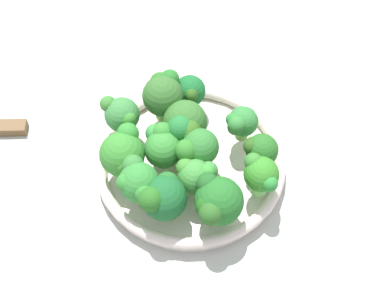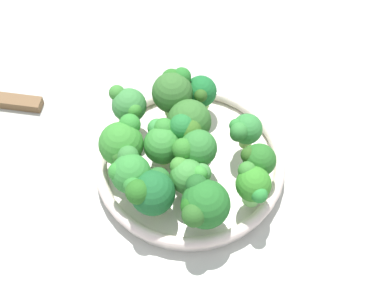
{
  "view_description": "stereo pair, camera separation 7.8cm",
  "coord_description": "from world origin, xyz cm",
  "px_view_note": "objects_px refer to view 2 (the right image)",
  "views": [
    {
      "loc": [
        42.7,
        11.07,
        70.74
      ],
      "look_at": [
        -0.38,
        0.15,
        5.96
      ],
      "focal_mm": 53.74,
      "sensor_mm": 36.0,
      "label": 1
    },
    {
      "loc": [
        40.1,
        18.48,
        70.74
      ],
      "look_at": [
        -0.38,
        0.15,
        5.96
      ],
      "focal_mm": 53.74,
      "sensor_mm": 36.0,
      "label": 2
    }
  ],
  "objects_px": {
    "broccoli_floret_6": "(195,149)",
    "broccoli_floret_9": "(129,106)",
    "broccoli_floret_10": "(200,92)",
    "broccoli_floret_13": "(122,143)",
    "bowl": "(192,162)",
    "broccoli_floret_3": "(244,130)",
    "broccoli_floret_1": "(173,91)",
    "broccoli_floret_8": "(189,175)",
    "broccoli_floret_7": "(203,204)",
    "broccoli_floret_11": "(258,161)",
    "broccoli_floret_2": "(253,185)",
    "broccoli_floret_12": "(151,192)",
    "broccoli_floret_4": "(130,173)",
    "broccoli_floret_0": "(163,142)",
    "broccoli_floret_5": "(188,124)"
  },
  "relations": [
    {
      "from": "broccoli_floret_6",
      "to": "broccoli_floret_9",
      "type": "height_order",
      "value": "broccoli_floret_6"
    },
    {
      "from": "broccoli_floret_10",
      "to": "broccoli_floret_13",
      "type": "distance_m",
      "value": 0.14
    },
    {
      "from": "bowl",
      "to": "broccoli_floret_3",
      "type": "relative_size",
      "value": 4.6
    },
    {
      "from": "broccoli_floret_1",
      "to": "broccoli_floret_8",
      "type": "bearing_deg",
      "value": 34.14
    },
    {
      "from": "bowl",
      "to": "broccoli_floret_1",
      "type": "bearing_deg",
      "value": -136.98
    },
    {
      "from": "broccoli_floret_10",
      "to": "broccoli_floret_13",
      "type": "xyz_separation_m",
      "value": [
        0.13,
        -0.06,
        0.01
      ]
    },
    {
      "from": "broccoli_floret_7",
      "to": "broccoli_floret_11",
      "type": "distance_m",
      "value": 0.1
    },
    {
      "from": "broccoli_floret_3",
      "to": "broccoli_floret_8",
      "type": "xyz_separation_m",
      "value": [
        0.1,
        -0.04,
        -0.0
      ]
    },
    {
      "from": "bowl",
      "to": "broccoli_floret_10",
      "type": "distance_m",
      "value": 0.1
    },
    {
      "from": "broccoli_floret_2",
      "to": "broccoli_floret_12",
      "type": "height_order",
      "value": "broccoli_floret_12"
    },
    {
      "from": "broccoli_floret_2",
      "to": "broccoli_floret_13",
      "type": "height_order",
      "value": "broccoli_floret_13"
    },
    {
      "from": "broccoli_floret_10",
      "to": "broccoli_floret_11",
      "type": "distance_m",
      "value": 0.14
    },
    {
      "from": "broccoli_floret_3",
      "to": "broccoli_floret_8",
      "type": "height_order",
      "value": "same"
    },
    {
      "from": "broccoli_floret_8",
      "to": "broccoli_floret_13",
      "type": "bearing_deg",
      "value": -94.1
    },
    {
      "from": "bowl",
      "to": "broccoli_floret_9",
      "type": "relative_size",
      "value": 4.13
    },
    {
      "from": "broccoli_floret_6",
      "to": "broccoli_floret_8",
      "type": "bearing_deg",
      "value": 11.88
    },
    {
      "from": "broccoli_floret_4",
      "to": "broccoli_floret_6",
      "type": "distance_m",
      "value": 0.09
    },
    {
      "from": "broccoli_floret_4",
      "to": "broccoli_floret_11",
      "type": "distance_m",
      "value": 0.17
    },
    {
      "from": "broccoli_floret_0",
      "to": "broccoli_floret_3",
      "type": "height_order",
      "value": "broccoli_floret_0"
    },
    {
      "from": "broccoli_floret_13",
      "to": "broccoli_floret_5",
      "type": "bearing_deg",
      "value": 133.97
    },
    {
      "from": "broccoli_floret_9",
      "to": "broccoli_floret_12",
      "type": "bearing_deg",
      "value": 39.26
    },
    {
      "from": "broccoli_floret_8",
      "to": "broccoli_floret_9",
      "type": "xyz_separation_m",
      "value": [
        -0.07,
        -0.12,
        0.0
      ]
    },
    {
      "from": "broccoli_floret_4",
      "to": "broccoli_floret_11",
      "type": "xyz_separation_m",
      "value": [
        -0.09,
        0.14,
        -0.01
      ]
    },
    {
      "from": "broccoli_floret_7",
      "to": "broccoli_floret_13",
      "type": "height_order",
      "value": "broccoli_floret_7"
    },
    {
      "from": "broccoli_floret_2",
      "to": "broccoli_floret_4",
      "type": "height_order",
      "value": "broccoli_floret_4"
    },
    {
      "from": "broccoli_floret_1",
      "to": "broccoli_floret_7",
      "type": "height_order",
      "value": "broccoli_floret_1"
    },
    {
      "from": "broccoli_floret_4",
      "to": "broccoli_floret_13",
      "type": "distance_m",
      "value": 0.05
    },
    {
      "from": "broccoli_floret_8",
      "to": "broccoli_floret_3",
      "type": "bearing_deg",
      "value": 157.79
    },
    {
      "from": "broccoli_floret_4",
      "to": "broccoli_floret_5",
      "type": "height_order",
      "value": "same"
    },
    {
      "from": "broccoli_floret_1",
      "to": "broccoli_floret_7",
      "type": "xyz_separation_m",
      "value": [
        0.15,
        0.11,
        -0.01
      ]
    },
    {
      "from": "broccoli_floret_5",
      "to": "broccoli_floret_2",
      "type": "bearing_deg",
      "value": 65.49
    },
    {
      "from": "broccoli_floret_7",
      "to": "broccoli_floret_13",
      "type": "distance_m",
      "value": 0.14
    },
    {
      "from": "broccoli_floret_7",
      "to": "broccoli_floret_12",
      "type": "relative_size",
      "value": 1.02
    },
    {
      "from": "broccoli_floret_0",
      "to": "broccoli_floret_11",
      "type": "distance_m",
      "value": 0.13
    },
    {
      "from": "bowl",
      "to": "broccoli_floret_9",
      "type": "height_order",
      "value": "broccoli_floret_9"
    },
    {
      "from": "broccoli_floret_7",
      "to": "broccoli_floret_0",
      "type": "bearing_deg",
      "value": -127.29
    },
    {
      "from": "broccoli_floret_7",
      "to": "broccoli_floret_11",
      "type": "relative_size",
      "value": 1.17
    },
    {
      "from": "broccoli_floret_5",
      "to": "broccoli_floret_3",
      "type": "bearing_deg",
      "value": 108.15
    },
    {
      "from": "broccoli_floret_2",
      "to": "broccoli_floret_8",
      "type": "xyz_separation_m",
      "value": [
        0.02,
        -0.08,
        -0.0
      ]
    },
    {
      "from": "broccoli_floret_0",
      "to": "broccoli_floret_11",
      "type": "bearing_deg",
      "value": 100.72
    },
    {
      "from": "broccoli_floret_1",
      "to": "broccoli_floret_4",
      "type": "bearing_deg",
      "value": 2.88
    },
    {
      "from": "broccoli_floret_13",
      "to": "broccoli_floret_8",
      "type": "bearing_deg",
      "value": 85.9
    },
    {
      "from": "broccoli_floret_0",
      "to": "broccoli_floret_8",
      "type": "distance_m",
      "value": 0.06
    },
    {
      "from": "broccoli_floret_4",
      "to": "broccoli_floret_9",
      "type": "height_order",
      "value": "broccoli_floret_4"
    },
    {
      "from": "broccoli_floret_8",
      "to": "broccoli_floret_9",
      "type": "bearing_deg",
      "value": -118.38
    },
    {
      "from": "broccoli_floret_2",
      "to": "broccoli_floret_6",
      "type": "distance_m",
      "value": 0.09
    },
    {
      "from": "broccoli_floret_0",
      "to": "broccoli_floret_7",
      "type": "xyz_separation_m",
      "value": [
        0.07,
        0.09,
        0.0
      ]
    },
    {
      "from": "broccoli_floret_3",
      "to": "broccoli_floret_8",
      "type": "relative_size",
      "value": 1.01
    },
    {
      "from": "broccoli_floret_0",
      "to": "broccoli_floret_8",
      "type": "height_order",
      "value": "broccoli_floret_0"
    },
    {
      "from": "broccoli_floret_11",
      "to": "broccoli_floret_6",
      "type": "bearing_deg",
      "value": -75.27
    }
  ]
}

